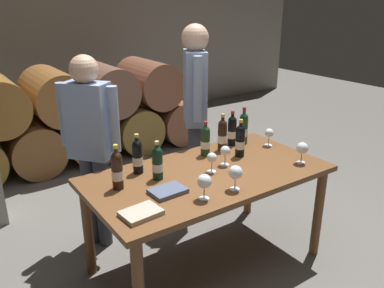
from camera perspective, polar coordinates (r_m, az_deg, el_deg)
The scene contains 22 objects.
ground_plane at distance 3.17m, azimuth 2.14°, elevation -16.67°, with size 14.00×14.00×0.00m, color #66635E.
cellar_back_wall at distance 6.42m, azimuth -21.45°, elevation 14.53°, with size 10.00×0.24×2.80m, color gray.
barrel_stack at distance 5.05m, azimuth -15.70°, elevation 3.94°, with size 3.12×0.90×1.15m.
dining_table at distance 2.82m, azimuth 2.32°, elevation -5.77°, with size 1.70×0.90×0.76m.
wine_bottle_0 at distance 3.03m, azimuth 1.94°, elevation 0.51°, with size 0.07×0.07×0.27m.
wine_bottle_1 at distance 2.54m, azimuth -10.79°, elevation -3.71°, with size 0.07×0.07×0.30m.
wine_bottle_2 at distance 3.26m, azimuth 5.82°, elevation 1.98°, with size 0.07×0.07×0.29m.
wine_bottle_3 at distance 2.64m, azimuth -5.03°, elevation -2.70°, with size 0.07×0.07×0.27m.
wine_bottle_4 at distance 2.75m, azimuth -7.88°, elevation -1.75°, with size 0.07×0.07×0.29m.
wine_bottle_5 at distance 3.14m, azimuth 4.42°, elevation 1.35°, with size 0.07×0.07×0.30m.
wine_bottle_6 at distance 3.03m, azimuth 6.99°, elevation 0.52°, with size 0.07×0.07×0.30m.
wine_bottle_7 at distance 3.30m, azimuth 7.47°, elevation 2.30°, with size 0.07×0.07×0.31m.
wine_glass_0 at distance 3.30m, azimuth 11.11°, elevation 1.50°, with size 0.07×0.07×0.15m.
wine_glass_1 at distance 2.50m, azimuth 6.31°, elevation -4.19°, with size 0.09×0.09×0.16m.
wine_glass_2 at distance 2.74m, azimuth 2.89°, elevation -2.10°, with size 0.07×0.07×0.14m.
wine_glass_3 at distance 3.00m, azimuth 15.68°, elevation -0.65°, with size 0.09×0.09×0.16m.
wine_glass_4 at distance 2.38m, azimuth 1.79°, elevation -5.50°, with size 0.09×0.09×0.16m.
wine_glass_5 at distance 2.86m, azimuth 4.84°, elevation -1.10°, with size 0.07×0.07×0.15m.
tasting_notebook at distance 2.49m, azimuth -3.53°, elevation -6.81°, with size 0.22×0.16×0.03m, color #4C5670.
leather_ledger at distance 2.27m, azimuth -7.40°, elevation -9.89°, with size 0.22×0.16×0.03m, color #B2A893.
sommelier_presenting at distance 3.49m, azimuth 0.43°, elevation 6.01°, with size 0.31×0.44×1.72m.
taster_seated_left at distance 3.06m, azimuth -14.51°, elevation 0.88°, with size 0.34×0.40×1.54m.
Camera 1 is at (-1.53, -2.01, 1.92)m, focal length 36.83 mm.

